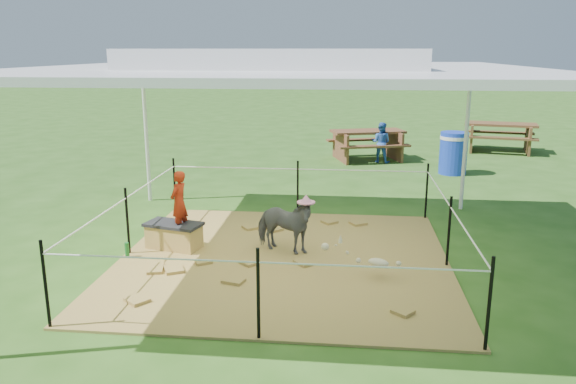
# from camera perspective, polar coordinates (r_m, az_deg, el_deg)

# --- Properties ---
(ground) EXTENTS (90.00, 90.00, 0.00)m
(ground) POSITION_cam_1_polar(r_m,az_deg,el_deg) (7.98, -0.45, -6.99)
(ground) COLOR #2D5919
(ground) RESTS_ON ground
(hay_patch) EXTENTS (4.60, 4.60, 0.03)m
(hay_patch) POSITION_cam_1_polar(r_m,az_deg,el_deg) (7.97, -0.46, -6.89)
(hay_patch) COLOR brown
(hay_patch) RESTS_ON ground
(canopy_tent) EXTENTS (6.30, 6.30, 2.90)m
(canopy_tent) POSITION_cam_1_polar(r_m,az_deg,el_deg) (7.44, -0.50, 12.72)
(canopy_tent) COLOR silver
(canopy_tent) RESTS_ON ground
(rope_fence) EXTENTS (4.54, 4.54, 1.00)m
(rope_fence) POSITION_cam_1_polar(r_m,az_deg,el_deg) (7.77, -0.46, -2.56)
(rope_fence) COLOR black
(rope_fence) RESTS_ON ground
(straw_bale) EXTENTS (0.84, 0.57, 0.34)m
(straw_bale) POSITION_cam_1_polar(r_m,az_deg,el_deg) (8.51, -11.50, -4.47)
(straw_bale) COLOR #B58E41
(straw_bale) RESTS_ON hay_patch
(dark_cloth) EXTENTS (0.90, 0.62, 0.04)m
(dark_cloth) POSITION_cam_1_polar(r_m,az_deg,el_deg) (8.45, -11.56, -3.23)
(dark_cloth) COLOR black
(dark_cloth) RESTS_ON straw_bale
(woman) EXTENTS (0.30, 0.38, 0.92)m
(woman) POSITION_cam_1_polar(r_m,az_deg,el_deg) (8.30, -11.05, -0.35)
(woman) COLOR #A82510
(woman) RESTS_ON straw_bale
(green_bottle) EXTENTS (0.07, 0.07, 0.21)m
(green_bottle) POSITION_cam_1_polar(r_m,az_deg,el_deg) (8.32, -16.04, -5.66)
(green_bottle) COLOR #176A25
(green_bottle) RESTS_ON hay_patch
(pony) EXTENTS (1.06, 0.76, 0.81)m
(pony) POSITION_cam_1_polar(r_m,az_deg,el_deg) (8.08, -0.46, -3.43)
(pony) COLOR #48474C
(pony) RESTS_ON hay_patch
(pink_hat) EXTENTS (0.25, 0.25, 0.12)m
(pink_hat) POSITION_cam_1_polar(r_m,az_deg,el_deg) (7.95, -0.46, -0.23)
(pink_hat) COLOR pink
(pink_hat) RESTS_ON pony
(foal) EXTENTS (0.94, 0.76, 0.46)m
(foal) POSITION_cam_1_polar(r_m,az_deg,el_deg) (7.35, 9.19, -6.91)
(foal) COLOR beige
(foal) RESTS_ON hay_patch
(trash_barrel) EXTENTS (0.77, 0.77, 1.00)m
(trash_barrel) POSITION_cam_1_polar(r_m,az_deg,el_deg) (13.98, 16.44, 3.81)
(trash_barrel) COLOR blue
(trash_barrel) RESTS_ON ground
(picnic_table_near) EXTENTS (2.24, 1.89, 0.80)m
(picnic_table_near) POSITION_cam_1_polar(r_m,az_deg,el_deg) (15.34, 8.05, 4.75)
(picnic_table_near) COLOR brown
(picnic_table_near) RESTS_ON ground
(picnic_table_far) EXTENTS (2.25, 1.82, 0.83)m
(picnic_table_far) POSITION_cam_1_polar(r_m,az_deg,el_deg) (17.60, 20.69, 5.23)
(picnic_table_far) COLOR #51321C
(picnic_table_far) RESTS_ON ground
(distant_person) EXTENTS (0.61, 0.54, 1.06)m
(distant_person) POSITION_cam_1_polar(r_m,az_deg,el_deg) (14.99, 9.42, 4.99)
(distant_person) COLOR blue
(distant_person) RESTS_ON ground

